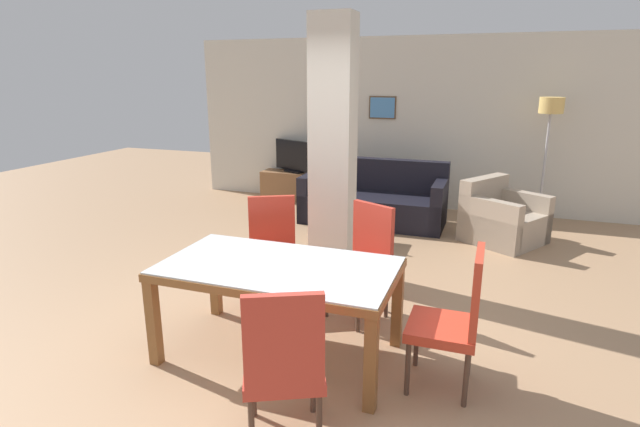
# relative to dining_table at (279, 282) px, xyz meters

# --- Properties ---
(ground_plane) EXTENTS (18.00, 18.00, 0.00)m
(ground_plane) POSITION_rel_dining_table_xyz_m (0.00, 0.00, -0.60)
(ground_plane) COLOR tan
(back_wall) EXTENTS (7.20, 0.09, 2.70)m
(back_wall) POSITION_rel_dining_table_xyz_m (-0.00, 4.95, 0.75)
(back_wall) COLOR silver
(back_wall) RESTS_ON ground_plane
(divider_pillar) EXTENTS (0.44, 0.33, 2.70)m
(divider_pillar) POSITION_rel_dining_table_xyz_m (-0.13, 1.70, 0.75)
(divider_pillar) COLOR silver
(divider_pillar) RESTS_ON ground_plane
(dining_table) EXTENTS (1.76, 0.97, 0.75)m
(dining_table) POSITION_rel_dining_table_xyz_m (0.00, 0.00, 0.00)
(dining_table) COLOR brown
(dining_table) RESTS_ON ground_plane
(dining_chair_far_right) EXTENTS (0.62, 0.62, 1.02)m
(dining_chair_far_right) POSITION_rel_dining_table_xyz_m (0.43, 0.87, -0.06)
(dining_chair_far_right) COLOR red
(dining_chair_far_right) RESTS_ON ground_plane
(dining_chair_head_right) EXTENTS (0.46, 0.46, 1.02)m
(dining_chair_head_right) POSITION_rel_dining_table_xyz_m (1.30, 0.00, -0.06)
(dining_chair_head_right) COLOR red
(dining_chair_head_right) RESTS_ON ground_plane
(dining_chair_far_left) EXTENTS (0.62, 0.62, 1.02)m
(dining_chair_far_left) POSITION_rel_dining_table_xyz_m (-0.43, 0.84, -0.06)
(dining_chair_far_left) COLOR red
(dining_chair_far_left) RESTS_ON ground_plane
(dining_chair_near_right) EXTENTS (0.61, 0.61, 1.02)m
(dining_chair_near_right) POSITION_rel_dining_table_xyz_m (0.43, -0.90, -0.06)
(dining_chair_near_right) COLOR #C33A2D
(dining_chair_near_right) RESTS_ON ground_plane
(sofa) EXTENTS (2.06, 0.88, 0.90)m
(sofa) POSITION_rel_dining_table_xyz_m (-0.18, 3.81, -0.30)
(sofa) COLOR black
(sofa) RESTS_ON ground_plane
(armchair) EXTENTS (1.17, 1.18, 0.81)m
(armchair) POSITION_rel_dining_table_xyz_m (1.61, 3.49, -0.32)
(armchair) COLOR tan
(armchair) RESTS_ON ground_plane
(coffee_table) EXTENTS (0.62, 0.51, 0.44)m
(coffee_table) POSITION_rel_dining_table_xyz_m (-0.28, 2.80, -0.38)
(coffee_table) COLOR brown
(coffee_table) RESTS_ON ground_plane
(bottle) EXTENTS (0.08, 0.08, 0.22)m
(bottle) POSITION_rel_dining_table_xyz_m (-0.17, 2.69, -0.08)
(bottle) COLOR #B2B7BC
(bottle) RESTS_ON coffee_table
(tv_stand) EXTENTS (1.15, 0.40, 0.49)m
(tv_stand) POSITION_rel_dining_table_xyz_m (-1.79, 4.67, -0.36)
(tv_stand) COLOR brown
(tv_stand) RESTS_ON ground_plane
(tv_screen) EXTENTS (0.84, 0.42, 0.54)m
(tv_screen) POSITION_rel_dining_table_xyz_m (-1.79, 4.67, 0.15)
(tv_screen) COLOR black
(tv_screen) RESTS_ON tv_stand
(floor_lamp) EXTENTS (0.33, 0.33, 1.82)m
(floor_lamp) POSITION_rel_dining_table_xyz_m (2.13, 4.51, 0.93)
(floor_lamp) COLOR #B7B7BC
(floor_lamp) RESTS_ON ground_plane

